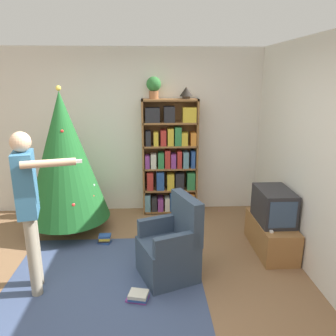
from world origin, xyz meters
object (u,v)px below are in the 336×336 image
(bookshelf, at_px, (170,161))
(armchair, at_px, (171,249))
(christmas_tree, at_px, (64,157))
(table_lamp, at_px, (186,92))
(standing_person, at_px, (29,200))
(television, at_px, (274,206))
(potted_plant, at_px, (154,86))

(bookshelf, height_order, armchair, bookshelf)
(christmas_tree, xyz_separation_m, table_lamp, (1.73, 0.63, 0.84))
(bookshelf, relative_size, christmas_tree, 0.89)
(christmas_tree, bearing_deg, bookshelf, 22.80)
(armchair, bearing_deg, standing_person, -103.77)
(television, height_order, christmas_tree, christmas_tree)
(christmas_tree, bearing_deg, television, -14.29)
(bookshelf, relative_size, television, 3.08)
(television, distance_m, armchair, 1.43)
(table_lamp, bearing_deg, television, -53.52)
(standing_person, bearing_deg, potted_plant, 133.93)
(potted_plant, bearing_deg, armchair, -85.20)
(television, relative_size, table_lamp, 2.98)
(table_lamp, bearing_deg, standing_person, -131.23)
(bookshelf, relative_size, potted_plant, 5.57)
(bookshelf, relative_size, table_lamp, 9.17)
(armchair, bearing_deg, television, 89.90)
(standing_person, bearing_deg, television, 89.95)
(christmas_tree, distance_m, potted_plant, 1.67)
(armchair, relative_size, potted_plant, 2.80)
(bookshelf, distance_m, armchair, 1.89)
(christmas_tree, relative_size, standing_person, 1.23)
(potted_plant, bearing_deg, bookshelf, -1.95)
(armchair, xyz_separation_m, potted_plant, (-0.15, 1.82, 1.70))
(table_lamp, bearing_deg, armchair, -100.49)
(christmas_tree, height_order, armchair, christmas_tree)
(television, relative_size, standing_person, 0.36)
(bookshelf, height_order, standing_person, bookshelf)
(armchair, distance_m, potted_plant, 2.49)
(christmas_tree, height_order, table_lamp, christmas_tree)
(armchair, height_order, standing_person, standing_person)
(christmas_tree, relative_size, table_lamp, 10.26)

